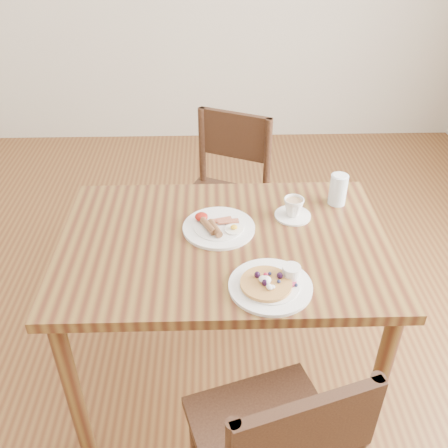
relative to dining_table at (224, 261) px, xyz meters
name	(u,v)px	position (x,y,z in m)	size (l,w,h in m)	color
ground	(224,373)	(0.00, 0.00, -0.65)	(5.00, 5.00, 0.00)	brown
dining_table	(224,261)	(0.00, 0.00, 0.00)	(1.20, 0.80, 0.75)	brown
chair_near	(276,446)	(0.13, -0.65, -0.16)	(0.53, 0.53, 0.88)	#402817
chair_far	(225,193)	(0.02, 0.74, -0.16)	(0.56, 0.56, 0.88)	#402817
pancake_plate	(272,284)	(0.14, -0.26, 0.11)	(0.27, 0.27, 0.06)	white
breakfast_plate	(218,227)	(-0.02, 0.07, 0.11)	(0.27, 0.27, 0.04)	white
teacup_saucer	(293,209)	(0.27, 0.14, 0.13)	(0.14, 0.14, 0.08)	white
water_glass	(338,190)	(0.46, 0.24, 0.16)	(0.07, 0.07, 0.13)	silver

